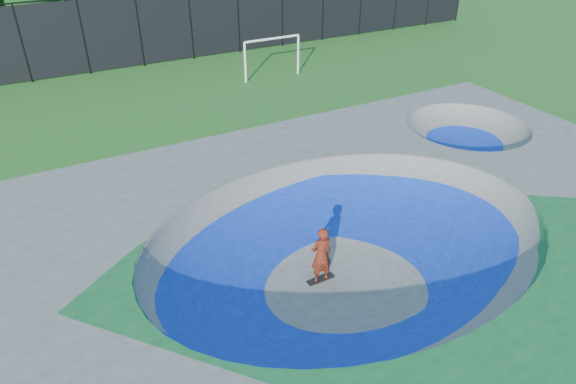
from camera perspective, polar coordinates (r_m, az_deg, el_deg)
name	(u,v)px	position (r m, az deg, el deg)	size (l,w,h in m)	color
ground	(348,276)	(14.07, 6.68, -9.21)	(120.00, 120.00, 0.00)	#23611B
skate_deck	(350,254)	(13.60, 6.87, -6.80)	(22.00, 14.00, 1.50)	gray
skater	(321,255)	(13.34, 3.71, -7.03)	(0.61, 0.40, 1.67)	red
skateboard	(320,279)	(13.85, 3.60, -9.66)	(0.78, 0.22, 0.05)	black
soccer_goal	(272,50)	(28.07, -1.77, 15.47)	(3.27, 0.12, 2.16)	white
fence	(139,29)	(31.11, -16.20, 17.02)	(48.09, 0.09, 4.04)	black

